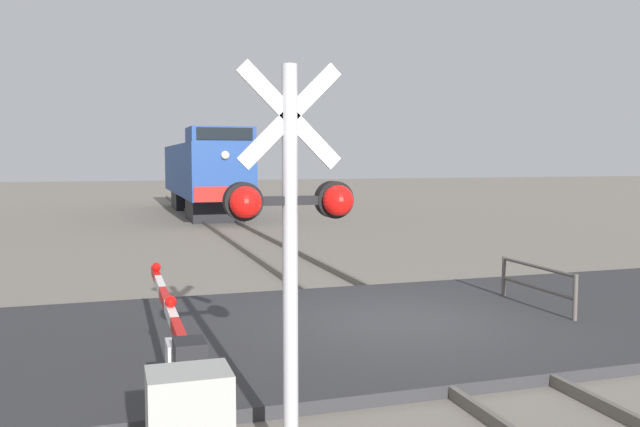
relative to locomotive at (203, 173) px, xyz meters
name	(u,v)px	position (x,y,z in m)	size (l,w,h in m)	color
ground_plane	(399,330)	(0.00, -24.53, -2.16)	(160.00, 160.00, 0.00)	slate
rail_track_left	(359,329)	(-0.72, -24.53, -2.08)	(0.08, 80.00, 0.15)	#59544C
rail_track_right	(438,323)	(0.72, -24.53, -2.08)	(0.08, 80.00, 0.15)	#59544C
road_surface	(399,325)	(0.00, -24.53, -2.07)	(36.00, 6.18, 0.16)	#2D2D30
locomotive	(203,173)	(0.00, 0.00, 0.00)	(2.77, 14.49, 4.25)	black
crossing_signal	(291,225)	(-3.04, -28.87, 0.13)	(1.18, 0.33, 3.73)	#ADADB2
crossing_gate	(180,360)	(-3.92, -27.63, -1.38)	(0.36, 5.35, 1.26)	silver
guard_railing	(537,283)	(2.82, -24.36, -1.55)	(0.08, 2.19, 0.95)	#4C4742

